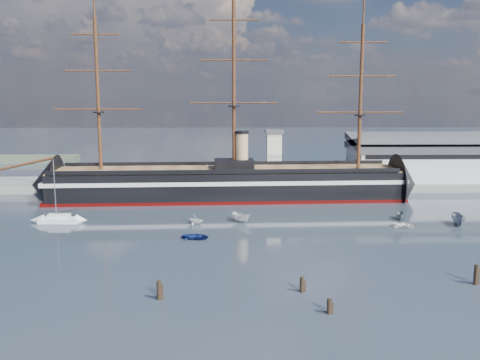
{
  "coord_description": "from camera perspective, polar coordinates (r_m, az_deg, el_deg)",
  "views": [
    {
      "loc": [
        -9.3,
        -75.71,
        27.26
      ],
      "look_at": [
        -7.24,
        35.0,
        9.0
      ],
      "focal_mm": 40.0,
      "sensor_mm": 36.0,
      "label": 1
    }
  ],
  "objects": [
    {
      "name": "warehouse",
      "position": [
        170.72,
        22.17,
        2.19
      ],
      "size": [
        63.0,
        21.0,
        11.6
      ],
      "color": "#B7BABC",
      "rests_on": "ground"
    },
    {
      "name": "ground",
      "position": [
        119.24,
        3.44,
        -3.87
      ],
      "size": [
        600.0,
        600.0,
        0.0
      ],
      "primitive_type": "plane",
      "color": "#232F38",
      "rests_on": "ground"
    },
    {
      "name": "piling_near_right",
      "position": [
        84.99,
        23.8,
        -10.17
      ],
      "size": [
        0.64,
        0.64,
        3.67
      ],
      "primitive_type": "cylinder",
      "color": "black",
      "rests_on": "ground"
    },
    {
      "name": "piling_near_mid",
      "position": [
        69.42,
        9.49,
        -13.89
      ],
      "size": [
        0.64,
        0.64,
        2.65
      ],
      "primitive_type": "cylinder",
      "color": "black",
      "rests_on": "ground"
    },
    {
      "name": "sailboat",
      "position": [
        119.05,
        -18.73,
        -3.95
      ],
      "size": [
        8.54,
        2.69,
        13.57
      ],
      "rotation": [
        0.0,
        0.0,
        -0.02
      ],
      "color": "white",
      "rests_on": "ground"
    },
    {
      "name": "motorboat_e",
      "position": [
        114.33,
        17.12,
        -4.85
      ],
      "size": [
        2.36,
        3.21,
        1.39
      ],
      "primitive_type": "imported",
      "rotation": [
        0.0,
        0.0,
        1.13
      ],
      "color": "white",
      "rests_on": "ground"
    },
    {
      "name": "motorboat_d",
      "position": [
        112.34,
        -4.78,
        -4.71
      ],
      "size": [
        5.13,
        6.54,
        2.21
      ],
      "primitive_type": "imported",
      "rotation": [
        0.0,
        0.0,
        1.08
      ],
      "color": "silver",
      "rests_on": "ground"
    },
    {
      "name": "quay",
      "position": [
        155.34,
        6.09,
        -0.8
      ],
      "size": [
        180.0,
        18.0,
        2.0
      ],
      "primitive_type": "cube",
      "color": "slate",
      "rests_on": "ground"
    },
    {
      "name": "motorboat_c",
      "position": [
        120.51,
        16.72,
        -4.11
      ],
      "size": [
        5.5,
        3.13,
        2.08
      ],
      "primitive_type": "imported",
      "rotation": [
        0.0,
        0.0,
        -0.25
      ],
      "color": "slate",
      "rests_on": "ground"
    },
    {
      "name": "motorboat_a",
      "position": [
        113.67,
        0.1,
        -4.51
      ],
      "size": [
        6.29,
        5.66,
        2.49
      ],
      "primitive_type": "imported",
      "rotation": [
        0.0,
        0.0,
        0.67
      ],
      "color": "silver",
      "rests_on": "ground"
    },
    {
      "name": "quay_tower",
      "position": [
        150.24,
        3.64,
        2.65
      ],
      "size": [
        5.0,
        5.0,
        15.0
      ],
      "color": "silver",
      "rests_on": "ground"
    },
    {
      "name": "warship",
      "position": [
        137.71,
        -2.2,
        -0.35
      ],
      "size": [
        113.21,
        20.08,
        53.94
      ],
      "rotation": [
        0.0,
        0.0,
        0.04
      ],
      "color": "black",
      "rests_on": "ground"
    },
    {
      "name": "motorboat_f",
      "position": [
        120.08,
        22.25,
        -4.47
      ],
      "size": [
        7.53,
        3.86,
        2.87
      ],
      "primitive_type": "imported",
      "rotation": [
        0.0,
        0.0,
        -0.18
      ],
      "color": "slate",
      "rests_on": "ground"
    },
    {
      "name": "motorboat_b",
      "position": [
        101.22,
        -4.74,
        -6.29
      ],
      "size": [
        1.95,
        3.41,
        1.5
      ],
      "primitive_type": "imported",
      "rotation": [
        0.0,
        0.0,
        1.35
      ],
      "color": "navy",
      "rests_on": "ground"
    },
    {
      "name": "piling_extra",
      "position": [
        75.74,
        6.61,
        -11.8
      ],
      "size": [
        0.64,
        0.64,
        2.86
      ],
      "primitive_type": "cylinder",
      "color": "black",
      "rests_on": "ground"
    },
    {
      "name": "piling_near_left",
      "position": [
        73.62,
        -8.61,
        -12.48
      ],
      "size": [
        0.64,
        0.64,
        3.29
      ],
      "primitive_type": "cylinder",
      "color": "black",
      "rests_on": "ground"
    }
  ]
}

